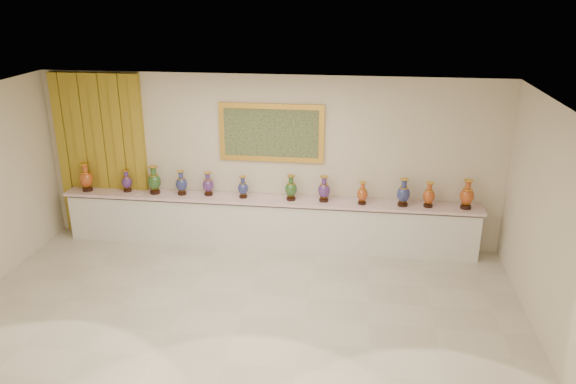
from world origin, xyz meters
name	(u,v)px	position (x,y,z in m)	size (l,w,h in m)	color
ground	(242,314)	(0.00, 0.00, 0.00)	(8.00, 8.00, 0.00)	beige
room	(128,152)	(-2.54, 2.44, 1.58)	(8.00, 8.00, 8.00)	beige
counter	(268,223)	(0.00, 2.27, 0.44)	(7.28, 0.48, 0.90)	white
vase_0	(86,179)	(-3.28, 2.22, 1.13)	(0.26, 0.26, 0.51)	black
vase_1	(127,182)	(-2.55, 2.28, 1.08)	(0.23, 0.23, 0.40)	black
vase_2	(154,181)	(-2.02, 2.25, 1.13)	(0.30, 0.30, 0.51)	black
vase_3	(181,184)	(-1.53, 2.26, 1.10)	(0.26, 0.26, 0.44)	black
vase_4	(208,185)	(-1.06, 2.29, 1.09)	(0.25, 0.25, 0.42)	black
vase_5	(243,188)	(-0.43, 2.25, 1.08)	(0.22, 0.22, 0.39)	black
vase_6	(291,189)	(0.41, 2.24, 1.10)	(0.27, 0.27, 0.44)	black
vase_7	(324,190)	(0.98, 2.25, 1.10)	(0.23, 0.23, 0.45)	black
vase_8	(362,194)	(1.63, 2.21, 1.08)	(0.19, 0.19, 0.39)	black
vase_9	(403,194)	(2.30, 2.22, 1.11)	(0.27, 0.27, 0.48)	black
vase_10	(429,196)	(2.72, 2.23, 1.09)	(0.21, 0.21, 0.43)	black
vase_11	(467,196)	(3.33, 2.24, 1.12)	(0.23, 0.23, 0.50)	black
label_card	(138,195)	(-2.30, 2.13, 0.90)	(0.10, 0.06, 0.00)	white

